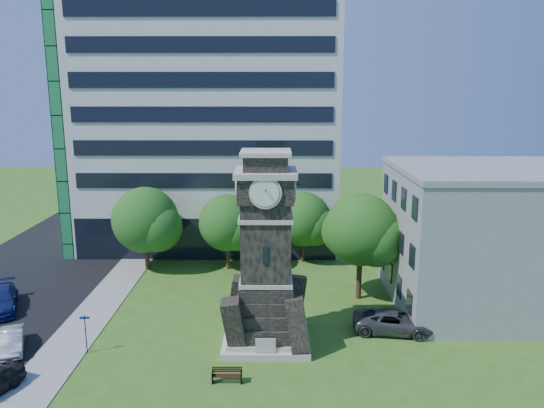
{
  "coord_description": "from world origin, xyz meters",
  "views": [
    {
      "loc": [
        3.58,
        -29.4,
        15.78
      ],
      "look_at": [
        3.32,
        8.36,
        7.6
      ],
      "focal_mm": 35.0,
      "sensor_mm": 36.0,
      "label": 1
    }
  ],
  "objects_px": {
    "car_east_lot": "(393,322)",
    "street_sign": "(85,330)",
    "car_street_mid": "(11,341)",
    "clock_tower": "(266,262)",
    "park_bench": "(227,375)",
    "car_street_north": "(0,300)"
  },
  "relations": [
    {
      "from": "clock_tower",
      "to": "car_east_lot",
      "type": "height_order",
      "value": "clock_tower"
    },
    {
      "from": "car_east_lot",
      "to": "street_sign",
      "type": "relative_size",
      "value": 2.2
    },
    {
      "from": "car_east_lot",
      "to": "street_sign",
      "type": "xyz_separation_m",
      "value": [
        -19.36,
        -2.96,
        0.78
      ]
    },
    {
      "from": "park_bench",
      "to": "street_sign",
      "type": "relative_size",
      "value": 0.69
    },
    {
      "from": "clock_tower",
      "to": "car_street_north",
      "type": "distance_m",
      "value": 20.52
    },
    {
      "from": "car_street_mid",
      "to": "street_sign",
      "type": "xyz_separation_m",
      "value": [
        4.74,
        -0.28,
        0.9
      ]
    },
    {
      "from": "car_east_lot",
      "to": "street_sign",
      "type": "height_order",
      "value": "street_sign"
    },
    {
      "from": "clock_tower",
      "to": "car_street_mid",
      "type": "relative_size",
      "value": 3.21
    },
    {
      "from": "car_street_mid",
      "to": "car_east_lot",
      "type": "bearing_deg",
      "value": -16.92
    },
    {
      "from": "clock_tower",
      "to": "car_street_north",
      "type": "relative_size",
      "value": 2.24
    },
    {
      "from": "clock_tower",
      "to": "car_street_north",
      "type": "xyz_separation_m",
      "value": [
        -19.48,
        4.65,
        -4.49
      ]
    },
    {
      "from": "car_east_lot",
      "to": "street_sign",
      "type": "bearing_deg",
      "value": 106.85
    },
    {
      "from": "car_street_north",
      "to": "street_sign",
      "type": "distance_m",
      "value": 10.66
    },
    {
      "from": "car_street_mid",
      "to": "car_east_lot",
      "type": "relative_size",
      "value": 0.71
    },
    {
      "from": "car_street_mid",
      "to": "car_street_north",
      "type": "xyz_separation_m",
      "value": [
        -3.79,
        6.07,
        0.17
      ]
    },
    {
      "from": "car_street_mid",
      "to": "car_street_north",
      "type": "height_order",
      "value": "car_street_north"
    },
    {
      "from": "car_street_north",
      "to": "car_east_lot",
      "type": "xyz_separation_m",
      "value": [
        27.89,
        -3.39,
        -0.05
      ]
    },
    {
      "from": "clock_tower",
      "to": "car_east_lot",
      "type": "xyz_separation_m",
      "value": [
        8.41,
        1.26,
        -4.54
      ]
    },
    {
      "from": "street_sign",
      "to": "clock_tower",
      "type": "bearing_deg",
      "value": 2.78
    },
    {
      "from": "clock_tower",
      "to": "car_east_lot",
      "type": "relative_size",
      "value": 2.28
    },
    {
      "from": "street_sign",
      "to": "car_street_north",
      "type": "bearing_deg",
      "value": 137.28
    },
    {
      "from": "car_east_lot",
      "to": "park_bench",
      "type": "xyz_separation_m",
      "value": [
        -10.48,
        -6.23,
        -0.29
      ]
    }
  ]
}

